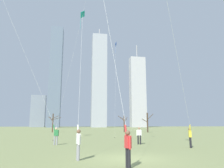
{
  "coord_description": "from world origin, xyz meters",
  "views": [
    {
      "loc": [
        -3.02,
        -12.42,
        1.88
      ],
      "look_at": [
        0.0,
        6.0,
        5.35
      ],
      "focal_mm": 35.03,
      "sensor_mm": 36.0,
      "label": 1
    }
  ],
  "objects": [
    {
      "name": "skyline_wide_slab",
      "position": [
        -17.64,
        138.41,
        34.48
      ],
      "size": [
        8.02,
        10.32,
        68.96
      ],
      "color": "slate",
      "rests_on": "ground"
    },
    {
      "name": "kite_flyer_foreground_left_orange",
      "position": [
        -7.28,
        8.81,
        6.55
      ],
      "size": [
        10.06,
        1.45,
        22.3
      ],
      "color": "gray",
      "rests_on": "ground"
    },
    {
      "name": "bare_tree_left_of_center",
      "position": [
        14.3,
        39.59,
        2.48
      ],
      "size": [
        2.98,
        1.2,
        4.73
      ],
      "color": "#423326",
      "rests_on": "ground"
    },
    {
      "name": "kite_flyer_midfield_left_yellow",
      "position": [
        5.47,
        3.75,
        3.47
      ],
      "size": [
        5.76,
        6.59,
        16.24
      ],
      "color": "black",
      "rests_on": "ground"
    },
    {
      "name": "bare_tree_far_right_edge",
      "position": [
        8.75,
        41.11,
        2.22
      ],
      "size": [
        2.69,
        1.73,
        4.03
      ],
      "color": "#4C3828",
      "rests_on": "ground"
    },
    {
      "name": "skyline_squat_block",
      "position": [
        12.2,
        137.16,
        32.77
      ],
      "size": [
        10.36,
        8.58,
        70.73
      ],
      "color": "#9EA3AD",
      "rests_on": "ground"
    },
    {
      "name": "bare_tree_center",
      "position": [
        -8.54,
        43.39,
        2.47
      ],
      "size": [
        3.28,
        2.23,
        4.51
      ],
      "color": "#4C3828",
      "rests_on": "ground"
    },
    {
      "name": "kite_flyer_midfield_center_white",
      "position": [
        -0.97,
        -1.48,
        4.13
      ],
      "size": [
        1.99,
        7.31,
        19.93
      ],
      "color": "black",
      "rests_on": "ground"
    },
    {
      "name": "skyline_tall_tower",
      "position": [
        39.93,
        136.51,
        25.01
      ],
      "size": [
        10.8,
        6.59,
        59.54
      ],
      "color": "#B2B2B7",
      "rests_on": "ground"
    },
    {
      "name": "kite_flyer_far_back_teal",
      "position": [
        -2.83,
        0.59,
        2.12
      ],
      "size": [
        0.49,
        7.49,
        12.45
      ],
      "color": "gray",
      "rests_on": "ground"
    },
    {
      "name": "bystander_far_off_by_trees",
      "position": [
        3.08,
        8.54,
        0.9
      ],
      "size": [
        0.49,
        0.28,
        1.62
      ],
      "color": "black",
      "rests_on": "ground"
    },
    {
      "name": "ground_plane",
      "position": [
        0.0,
        0.0,
        0.0
      ],
      "size": [
        400.0,
        400.0,
        0.0
      ],
      "primitive_type": "plane",
      "color": "#848E56"
    },
    {
      "name": "skyline_slender_spire",
      "position": [
        -30.78,
        156.78,
        11.69
      ],
      "size": [
        10.34,
        5.76,
        23.38
      ],
      "color": "gray",
      "rests_on": "ground"
    },
    {
      "name": "distant_kite_low_near_trees_blue",
      "position": [
        3.42,
        22.89,
        14.07
      ],
      "size": [
        1.16,
        4.3,
        16.19
      ],
      "color": "blue",
      "rests_on": "ground"
    }
  ]
}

